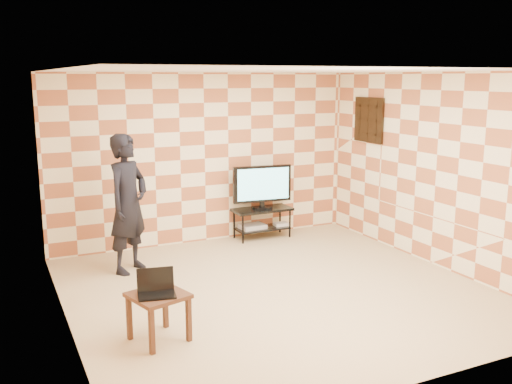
{
  "coord_description": "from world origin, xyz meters",
  "views": [
    {
      "loc": [
        -3.15,
        -6.0,
        2.62
      ],
      "look_at": [
        0.0,
        0.6,
        1.15
      ],
      "focal_mm": 40.0,
      "sensor_mm": 36.0,
      "label": 1
    }
  ],
  "objects_px": {
    "side_table": "(158,302)",
    "person": "(128,204)",
    "tv": "(262,185)",
    "tv_stand": "(262,216)"
  },
  "relations": [
    {
      "from": "tv_stand",
      "to": "person",
      "type": "distance_m",
      "value": 2.53
    },
    {
      "from": "side_table",
      "to": "tv_stand",
      "type": "bearing_deg",
      "value": 48.53
    },
    {
      "from": "side_table",
      "to": "person",
      "type": "height_order",
      "value": "person"
    },
    {
      "from": "tv",
      "to": "side_table",
      "type": "height_order",
      "value": "tv"
    },
    {
      "from": "side_table",
      "to": "person",
      "type": "xyz_separation_m",
      "value": [
        0.24,
        2.24,
        0.54
      ]
    },
    {
      "from": "tv",
      "to": "person",
      "type": "height_order",
      "value": "person"
    },
    {
      "from": "tv_stand",
      "to": "side_table",
      "type": "relative_size",
      "value": 1.53
    },
    {
      "from": "tv",
      "to": "side_table",
      "type": "bearing_deg",
      "value": -131.51
    },
    {
      "from": "tv_stand",
      "to": "tv",
      "type": "relative_size",
      "value": 0.99
    },
    {
      "from": "tv_stand",
      "to": "person",
      "type": "relative_size",
      "value": 0.51
    }
  ]
}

